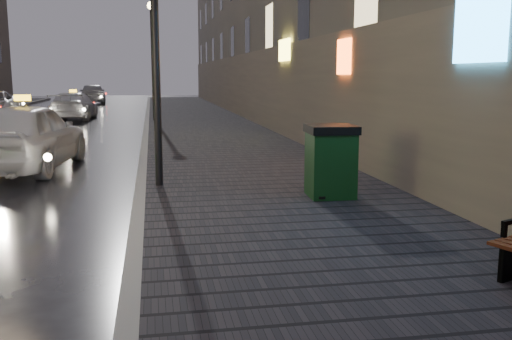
{
  "coord_description": "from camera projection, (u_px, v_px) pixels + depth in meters",
  "views": [
    {
      "loc": [
        1.76,
        -4.65,
        2.18
      ],
      "look_at": [
        3.19,
        3.22,
        0.85
      ],
      "focal_mm": 40.0,
      "sensor_mm": 36.0,
      "label": 1
    }
  ],
  "objects": [
    {
      "name": "sidewalk",
      "position": [
        201.0,
        123.0,
        25.62
      ],
      "size": [
        4.6,
        58.0,
        0.15
      ],
      "primitive_type": "cube",
      "color": "black",
      "rests_on": "ground"
    },
    {
      "name": "curb",
      "position": [
        147.0,
        123.0,
        25.19
      ],
      "size": [
        0.2,
        58.0,
        0.15
      ],
      "primitive_type": "cube",
      "color": "slate",
      "rests_on": "ground"
    },
    {
      "name": "lamp_near",
      "position": [
        154.0,
        1.0,
        10.14
      ],
      "size": [
        0.36,
        0.36,
        5.28
      ],
      "color": "black",
      "rests_on": "sidewalk"
    },
    {
      "name": "lamp_far",
      "position": [
        152.0,
        46.0,
        25.66
      ],
      "size": [
        0.36,
        0.36,
        5.28
      ],
      "color": "black",
      "rests_on": "sidewalk"
    },
    {
      "name": "trash_bin",
      "position": [
        331.0,
        160.0,
        9.59
      ],
      "size": [
        0.83,
        0.83,
        1.21
      ],
      "rotation": [
        0.0,
        0.0,
        -0.05
      ],
      "color": "#0E3313",
      "rests_on": "sidewalk"
    },
    {
      "name": "taxi_near",
      "position": [
        25.0,
        136.0,
        13.14
      ],
      "size": [
        2.48,
        4.91,
        1.6
      ],
      "primitive_type": "imported",
      "rotation": [
        0.0,
        0.0,
        3.01
      ],
      "color": "silver",
      "rests_on": "ground"
    },
    {
      "name": "taxi_mid",
      "position": [
        74.0,
        106.0,
        28.43
      ],
      "size": [
        2.06,
        4.7,
        1.35
      ],
      "primitive_type": "imported",
      "rotation": [
        0.0,
        0.0,
        3.1
      ],
      "color": "silver",
      "rests_on": "ground"
    },
    {
      "name": "car_far",
      "position": [
        92.0,
        93.0,
        44.31
      ],
      "size": [
        2.4,
        4.8,
        1.57
      ],
      "primitive_type": "imported",
      "rotation": [
        0.0,
        0.0,
        3.26
      ],
      "color": "gray",
      "rests_on": "ground"
    }
  ]
}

